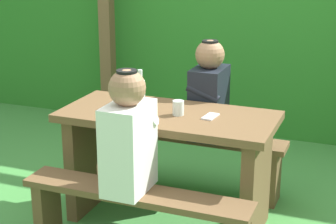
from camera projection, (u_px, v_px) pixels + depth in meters
The scene contains 11 objects.
ground_plane at pixel (168, 219), 3.80m from camera, with size 12.00×12.00×0.00m, color #418A3F.
hedge_backdrop at pixel (251, 16), 5.47m from camera, with size 6.40×0.73×2.22m, color #2A7625.
pergola_post_left at pixel (107, 22), 5.40m from camera, with size 0.12×0.12×2.13m, color brown.
picnic_table at pixel (168, 149), 3.64m from camera, with size 1.40×0.64×0.77m.
bench_near at pixel (136, 210), 3.24m from camera, with size 1.40×0.24×0.45m.
bench_far at pixel (193, 150), 4.16m from camera, with size 1.40×0.24×0.45m.
person_white_shirt at pixel (128, 136), 3.12m from camera, with size 0.25×0.35×0.72m.
person_black_coat at pixel (209, 93), 3.98m from camera, with size 0.25×0.35×0.72m.
drinking_glass at pixel (178, 108), 3.51m from camera, with size 0.07×0.07×0.09m, color silver.
bottle_left at pixel (140, 92), 3.66m from camera, with size 0.06×0.06×0.26m.
cell_phone at pixel (210, 116), 3.48m from camera, with size 0.07×0.14×0.01m, color silver.
Camera 1 is at (1.24, -3.16, 1.86)m, focal length 58.89 mm.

